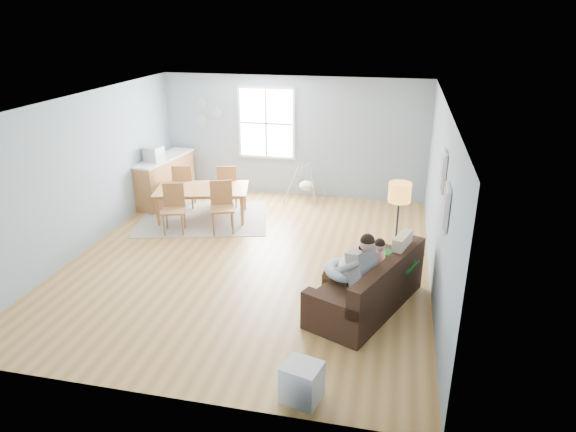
% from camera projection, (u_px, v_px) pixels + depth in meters
% --- Properties ---
extents(room, '(8.40, 9.40, 3.90)m').
position_uv_depth(room, '(247.00, 119.00, 7.97)').
color(room, '#A9773C').
extents(window, '(1.32, 0.08, 1.62)m').
position_uv_depth(window, '(266.00, 123.00, 11.52)').
color(window, white).
rests_on(window, room).
extents(pictures, '(0.05, 1.34, 0.74)m').
position_uv_depth(pictures, '(444.00, 188.00, 6.64)').
color(pictures, white).
rests_on(pictures, room).
extents(wall_plates, '(0.67, 0.02, 0.66)m').
position_uv_depth(wall_plates, '(207.00, 113.00, 11.74)').
color(wall_plates, '#8B9CA7').
rests_on(wall_plates, room).
extents(sofa, '(1.61, 2.22, 0.82)m').
position_uv_depth(sofa, '(369.00, 290.00, 7.30)').
color(sofa, black).
rests_on(sofa, room).
extents(green_throw, '(1.13, 1.01, 0.04)m').
position_uv_depth(green_throw, '(387.00, 256.00, 7.77)').
color(green_throw, '#14591C').
rests_on(green_throw, sofa).
extents(beige_pillow, '(0.29, 0.53, 0.51)m').
position_uv_depth(beige_pillow, '(402.00, 251.00, 7.42)').
color(beige_pillow, beige).
rests_on(beige_pillow, sofa).
extents(father, '(0.94, 0.75, 1.29)m').
position_uv_depth(father, '(353.00, 270.00, 7.01)').
color(father, gray).
rests_on(father, sofa).
extents(nursing_pillow, '(0.66, 0.65, 0.21)m').
position_uv_depth(nursing_pillow, '(343.00, 270.00, 7.11)').
color(nursing_pillow, '#C8EAFA').
rests_on(nursing_pillow, father).
extents(infant, '(0.14, 0.36, 0.13)m').
position_uv_depth(infant, '(344.00, 264.00, 7.11)').
color(infant, silver).
rests_on(infant, nursing_pillow).
extents(toddler, '(0.54, 0.39, 0.80)m').
position_uv_depth(toddler, '(373.00, 258.00, 7.34)').
color(toddler, white).
rests_on(toddler, sofa).
extents(floor_lamp, '(0.33, 0.33, 1.65)m').
position_uv_depth(floor_lamp, '(399.00, 201.00, 7.59)').
color(floor_lamp, black).
rests_on(floor_lamp, room).
extents(storage_cube, '(0.48, 0.45, 0.45)m').
position_uv_depth(storage_cube, '(301.00, 382.00, 5.58)').
color(storage_cube, silver).
rests_on(storage_cube, room).
extents(rug, '(2.99, 2.55, 0.01)m').
position_uv_depth(rug, '(204.00, 218.00, 10.61)').
color(rug, '#A29D94').
rests_on(rug, room).
extents(dining_table, '(2.04, 1.44, 0.65)m').
position_uv_depth(dining_table, '(203.00, 204.00, 10.49)').
color(dining_table, olive).
rests_on(dining_table, rug).
extents(chair_sw, '(0.53, 0.53, 0.94)m').
position_uv_depth(chair_sw, '(174.00, 205.00, 9.81)').
color(chair_sw, brown).
rests_on(chair_sw, rug).
extents(chair_se, '(0.58, 0.58, 0.98)m').
position_uv_depth(chair_se, '(222.00, 203.00, 9.83)').
color(chair_se, brown).
rests_on(chair_se, rug).
extents(chair_nw, '(0.53, 0.53, 0.97)m').
position_uv_depth(chair_nw, '(184.00, 184.00, 10.98)').
color(chair_nw, brown).
rests_on(chair_nw, rug).
extents(chair_ne, '(0.54, 0.54, 0.96)m').
position_uv_depth(chair_ne, '(227.00, 183.00, 11.02)').
color(chair_ne, brown).
rests_on(chair_ne, rug).
extents(counter, '(0.77, 1.85, 1.01)m').
position_uv_depth(counter, '(165.00, 179.00, 11.44)').
color(counter, olive).
rests_on(counter, room).
extents(monitor, '(0.39, 0.38, 0.32)m').
position_uv_depth(monitor, '(154.00, 154.00, 10.89)').
color(monitor, '#ADADB2').
rests_on(monitor, counter).
extents(baby_swing, '(0.96, 0.98, 0.84)m').
position_uv_depth(baby_swing, '(306.00, 185.00, 11.46)').
color(baby_swing, '#ADADB2').
rests_on(baby_swing, room).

